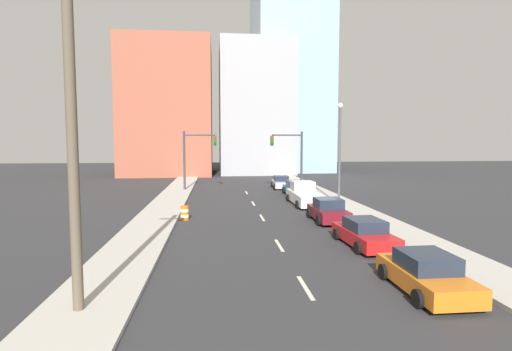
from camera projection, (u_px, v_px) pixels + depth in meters
sidewalk_left at (183, 183)px, 49.97m from camera, size 2.93×91.67×0.17m
sidewalk_right at (297, 182)px, 51.43m from camera, size 2.93×91.67×0.17m
lane_stripe_at_9m at (305, 287)px, 14.43m from camera, size 0.16×2.40×0.01m
lane_stripe_at_15m at (279, 245)px, 20.34m from camera, size 0.16×2.40×0.01m
lane_stripe_at_23m at (262, 218)px, 27.77m from camera, size 0.16×2.40×0.01m
lane_stripe_at_29m at (253, 203)px, 34.20m from camera, size 0.16×2.40×0.01m
lane_stripe_at_37m at (247, 193)px, 41.60m from camera, size 0.16×2.40×0.01m
building_brick_left at (169, 110)px, 65.64m from camera, size 14.00×16.00×21.16m
building_office_center at (253, 111)px, 71.04m from camera, size 12.00×20.00×21.55m
building_glass_right at (289, 63)px, 74.94m from camera, size 13.00×20.00×40.26m
traffic_signal_left at (193, 153)px, 42.81m from camera, size 3.60×0.35×6.43m
traffic_signal_right at (293, 153)px, 43.92m from camera, size 3.60×0.35×6.43m
utility_pole_left_near at (72, 138)px, 11.71m from camera, size 1.60×0.32×10.48m
traffic_barrel at (185, 213)px, 26.95m from camera, size 0.56×0.56×0.95m
street_lamp at (340, 147)px, 32.69m from camera, size 0.44×0.44×8.43m
sedan_orange at (426, 274)px, 14.00m from camera, size 2.16×4.28×1.39m
sedan_red at (365, 233)px, 20.21m from camera, size 2.30×4.70×1.38m
sedan_maroon at (328, 211)px, 26.43m from camera, size 2.19×4.22×1.54m
pickup_truck_white at (304, 195)px, 33.78m from camera, size 2.39×6.29×1.88m
sedan_teal at (295, 188)px, 39.75m from camera, size 2.27×4.35×1.44m
sedan_silver at (281, 183)px, 45.50m from camera, size 2.16×4.33×1.45m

